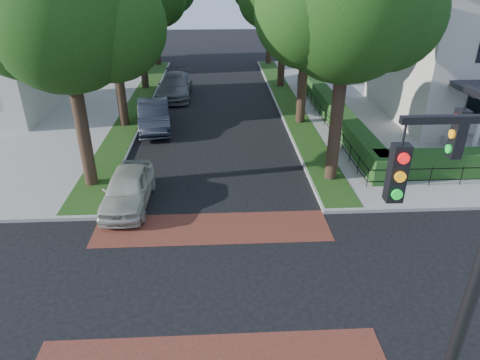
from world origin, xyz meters
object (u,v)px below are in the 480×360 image
at_px(traffic_signal, 472,233).
at_px(parked_car_front, 128,188).
at_px(parked_car_middle, 154,116).
at_px(parked_car_rear, 175,86).

bearing_deg(traffic_signal, parked_car_front, 130.95).
height_order(traffic_signal, parked_car_middle, traffic_signal).
bearing_deg(traffic_signal, parked_car_middle, 114.11).
bearing_deg(parked_car_front, parked_car_rear, 88.95).
xyz_separation_m(traffic_signal, parked_car_middle, (-8.49, 18.96, -3.85)).
height_order(parked_car_front, parked_car_middle, parked_car_middle).
relative_size(parked_car_front, parked_car_rear, 0.76).
xyz_separation_m(traffic_signal, parked_car_rear, (-7.77, 26.04, -3.86)).
relative_size(traffic_signal, parked_car_front, 1.79).
relative_size(traffic_signal, parked_car_rear, 1.37).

